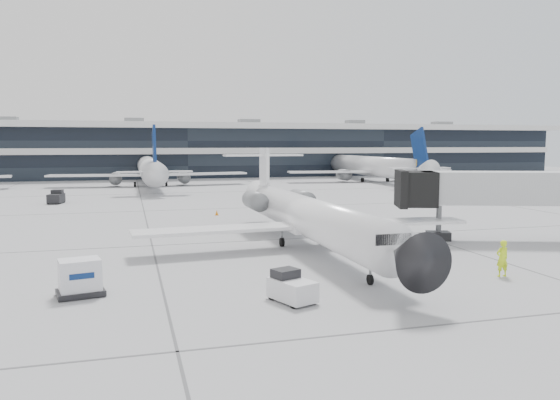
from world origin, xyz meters
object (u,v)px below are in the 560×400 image
object	(u,v)px
jet_bridge	(522,189)
baggage_tug	(291,288)
regional_jet	(307,215)
ramp_worker	(502,258)
cargo_uld	(80,278)

from	to	relation	value
jet_bridge	baggage_tug	size ratio (longest dim) A/B	6.27
regional_jet	ramp_worker	size ratio (longest dim) A/B	14.57
regional_jet	ramp_worker	bearing A→B (deg)	-53.90
regional_jet	cargo_uld	xyz separation A→B (m)	(-13.77, -8.13, -1.41)
ramp_worker	baggage_tug	bearing A→B (deg)	5.40
ramp_worker	cargo_uld	world-z (taller)	ramp_worker
jet_bridge	ramp_worker	bearing A→B (deg)	-114.70
cargo_uld	jet_bridge	bearing A→B (deg)	0.78
jet_bridge	cargo_uld	xyz separation A→B (m)	(-29.63, -6.67, -2.94)
regional_jet	jet_bridge	bearing A→B (deg)	-5.60
regional_jet	jet_bridge	world-z (taller)	regional_jet
jet_bridge	baggage_tug	world-z (taller)	jet_bridge
jet_bridge	baggage_tug	bearing A→B (deg)	-134.83
jet_bridge	baggage_tug	xyz separation A→B (m)	(-20.43, -10.13, -3.16)
regional_jet	ramp_worker	xyz separation A→B (m)	(7.55, -10.22, -1.28)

